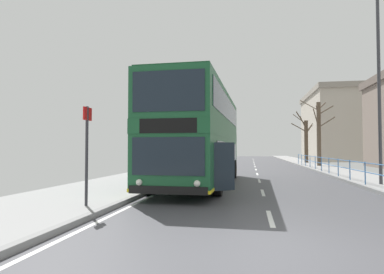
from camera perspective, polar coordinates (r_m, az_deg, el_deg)
ground at (r=6.01m, az=7.56°, el=-17.96°), size 15.80×140.00×0.20m
double_decker_bus_main at (r=15.63m, az=1.51°, el=0.13°), size 3.27×11.67×4.34m
pedestrian_railing_far_kerb at (r=20.69m, az=23.69°, el=-4.28°), size 0.05×31.46×0.99m
bus_stop_sign_near at (r=9.59m, az=-17.52°, el=-1.24°), size 0.08×0.44×2.71m
street_lamp_far_side at (r=17.19m, az=29.28°, el=10.20°), size 0.28×0.60×8.97m
bare_tree_far_00 at (r=39.89m, az=18.87°, el=-0.42°), size 2.58×2.11×5.82m
bare_tree_far_01 at (r=32.82m, az=20.86°, el=0.98°), size 2.94×3.20×6.17m
background_building_01 at (r=54.05m, az=25.06°, el=1.76°), size 11.24×16.50×10.11m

